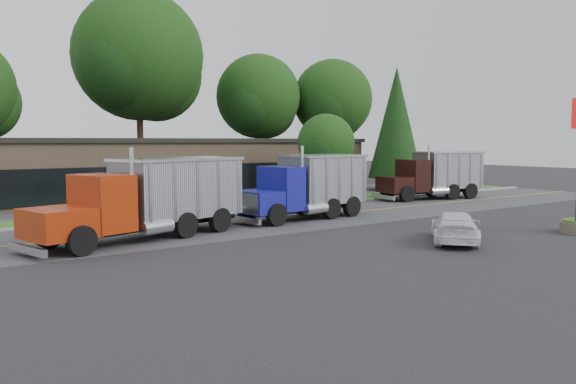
% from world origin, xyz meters
% --- Properties ---
extents(ground, '(140.00, 140.00, 0.00)m').
position_xyz_m(ground, '(0.00, 0.00, 0.00)').
color(ground, '#303035').
rests_on(ground, ground).
extents(road, '(60.00, 8.00, 0.02)m').
position_xyz_m(road, '(0.00, 9.00, 0.00)').
color(road, '#4D4D52').
rests_on(road, ground).
extents(center_line, '(60.00, 0.12, 0.01)m').
position_xyz_m(center_line, '(0.00, 9.00, 0.00)').
color(center_line, gold).
rests_on(center_line, ground).
extents(curb, '(60.00, 0.30, 0.12)m').
position_xyz_m(curb, '(0.00, 13.20, 0.00)').
color(curb, '#9E9E99').
rests_on(curb, ground).
extents(grass_verge, '(60.00, 3.40, 0.03)m').
position_xyz_m(grass_verge, '(0.00, 15.00, 0.00)').
color(grass_verge, '#2F6522').
rests_on(grass_verge, ground).
extents(far_parking, '(60.00, 7.00, 0.02)m').
position_xyz_m(far_parking, '(0.00, 20.00, 0.00)').
color(far_parking, '#4D4D52').
rests_on(far_parking, ground).
extents(strip_mall, '(32.00, 12.00, 4.00)m').
position_xyz_m(strip_mall, '(2.00, 26.00, 2.00)').
color(strip_mall, '#8C7056').
rests_on(strip_mall, ground).
extents(tree_far_c, '(12.19, 11.47, 17.39)m').
position_xyz_m(tree_far_c, '(4.19, 34.15, 11.10)').
color(tree_far_c, '#382619').
rests_on(tree_far_c, ground).
extents(tree_far_d, '(8.95, 8.42, 12.77)m').
position_xyz_m(tree_far_d, '(16.14, 33.11, 8.15)').
color(tree_far_d, '#382619').
rests_on(tree_far_d, ground).
extents(tree_far_e, '(8.90, 8.37, 12.69)m').
position_xyz_m(tree_far_e, '(24.14, 31.11, 8.10)').
color(tree_far_e, '#382619').
rests_on(tree_far_e, ground).
extents(evergreen_right, '(4.51, 4.51, 10.25)m').
position_xyz_m(evergreen_right, '(20.00, 18.00, 5.63)').
color(evergreen_right, '#382619').
rests_on(evergreen_right, ground).
extents(tree_verge, '(4.19, 3.95, 5.98)m').
position_xyz_m(tree_verge, '(10.06, 15.05, 3.80)').
color(tree_verge, '#382619').
rests_on(tree_verge, ground).
extents(dump_truck_red, '(9.88, 4.93, 3.36)m').
position_xyz_m(dump_truck_red, '(-5.53, 7.55, 1.81)').
color(dump_truck_red, black).
rests_on(dump_truck_red, ground).
extents(dump_truck_blue, '(7.78, 3.36, 3.36)m').
position_xyz_m(dump_truck_blue, '(3.54, 8.57, 1.80)').
color(dump_truck_blue, black).
rests_on(dump_truck_blue, ground).
extents(dump_truck_maroon, '(7.98, 3.98, 3.36)m').
position_xyz_m(dump_truck_maroon, '(17.05, 11.30, 1.80)').
color(dump_truck_maroon, black).
rests_on(dump_truck_maroon, ground).
extents(rally_car, '(4.39, 4.18, 1.25)m').
position_xyz_m(rally_car, '(4.03, -0.55, 0.63)').
color(rally_car, white).
rests_on(rally_car, ground).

